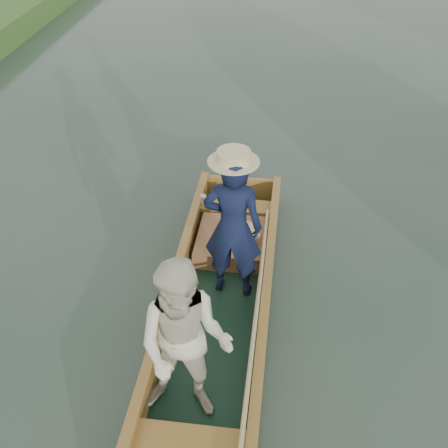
# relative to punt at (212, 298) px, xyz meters

# --- Properties ---
(ground) EXTENTS (120.00, 120.00, 0.00)m
(ground) POSITION_rel_punt_xyz_m (0.02, 0.22, -0.63)
(ground) COLOR #283D30
(ground) RESTS_ON ground
(trees_far) EXTENTS (21.16, 3.79, 4.37)m
(trees_far) POSITION_rel_punt_xyz_m (2.10, 4.55, 1.72)
(trees_far) COLOR #47331E
(trees_far) RESTS_ON ground
(punt) EXTENTS (1.12, 5.00, 1.86)m
(punt) POSITION_rel_punt_xyz_m (0.00, 0.00, 0.00)
(punt) COLOR black
(punt) RESTS_ON ground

